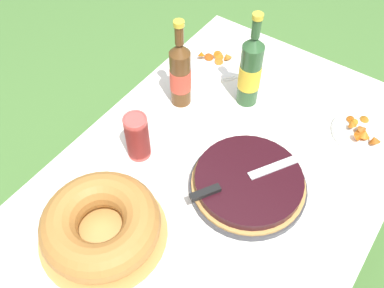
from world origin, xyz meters
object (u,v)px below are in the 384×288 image
Objects in this scene: serving_knife at (240,180)px; snack_plate_left at (363,132)px; cider_bottle_green at (250,71)px; bundt_cake at (101,225)px; cider_bottle_amber at (180,74)px; snack_plate_right at (218,59)px; cup_stack at (137,137)px; berry_tart at (248,183)px.

snack_plate_left is (0.42, -0.22, -0.05)m from serving_knife.
cider_bottle_green is 0.42m from snack_plate_left.
cider_bottle_amber is at bearing 13.56° from bundt_cake.
bundt_cake is 1.70× the size of snack_plate_left.
cider_bottle_amber is (-0.13, 0.19, -0.01)m from cider_bottle_green.
serving_knife is 0.59m from snack_plate_right.
cup_stack reaches higher than bundt_cake.
berry_tart is at bearing -76.70° from cup_stack.
cider_bottle_green is at bearing -21.27° from cup_stack.
cider_bottle_amber is (0.21, 0.36, 0.06)m from serving_knife.
snack_plate_left is at bearing -48.69° from cup_stack.
cup_stack is (-0.06, 0.33, 0.02)m from serving_knife.
serving_knife is 1.46× the size of snack_plate_right.
snack_plate_left is (0.76, -0.45, -0.04)m from bundt_cake.
berry_tart is 0.99× the size of cider_bottle_green.
snack_plate_right is (0.03, 0.59, -0.00)m from snack_plate_left.
snack_plate_left is at bearing -78.12° from cider_bottle_green.
cider_bottle_amber reaches higher than cup_stack.
snack_plate_right is at bearing 1.60° from cider_bottle_amber.
snack_plate_left is (0.22, -0.58, -0.11)m from cider_bottle_amber.
snack_plate_right is at bearing 59.06° from cider_bottle_green.
cider_bottle_amber is at bearing 125.87° from cider_bottle_green.
snack_plate_right is at bearing 41.54° from berry_tart.
berry_tart is at bearing -138.46° from snack_plate_right.
cider_bottle_green is at bearing -4.75° from bundt_cake.
berry_tart is 0.58m from snack_plate_right.
cider_bottle_green reaches higher than serving_knife.
cider_bottle_green is 0.26m from snack_plate_right.
cider_bottle_green is at bearing 58.10° from serving_knife.
snack_plate_right is at bearing 4.20° from cup_stack.
berry_tart is 1.04× the size of serving_knife.
snack_plate_right is (0.51, 0.04, -0.07)m from cup_stack.
berry_tart is 1.68× the size of snack_plate_left.
snack_plate_left is 0.91× the size of snack_plate_right.
serving_knife is at bearing -34.89° from bundt_cake.
cup_stack is 0.52m from snack_plate_right.
cider_bottle_green reaches higher than snack_plate_left.
berry_tart is 0.36m from cup_stack.
snack_plate_left is at bearing 3.90° from serving_knife.
berry_tart is at bearing -34.62° from bundt_cake.
bundt_cake is 0.29m from cup_stack.
cider_bottle_amber is at bearing -178.40° from snack_plate_right.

